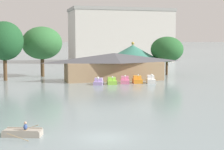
{
  "coord_description": "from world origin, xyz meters",
  "views": [
    {
      "loc": [
        -6.86,
        -27.31,
        7.96
      ],
      "look_at": [
        5.15,
        16.28,
        3.41
      ],
      "focal_mm": 57.19,
      "sensor_mm": 36.0,
      "label": 1
    }
  ],
  "objects_px": {
    "shoreline_tree_mid": "(42,43)",
    "background_building_block": "(121,36)",
    "pedal_boat_orange": "(137,80)",
    "boathouse": "(114,66)",
    "pedal_boat_lime": "(112,81)",
    "rowboat_with_rower": "(23,133)",
    "green_roof_pavilion": "(133,58)",
    "pedal_boat_lavender": "(99,82)",
    "shoreline_tree_tall_left": "(4,41)",
    "pedal_boat_white": "(151,80)",
    "pedal_boat_pink": "(125,80)",
    "shoreline_tree_right": "(167,49)"
  },
  "relations": [
    {
      "from": "boathouse",
      "to": "shoreline_tree_mid",
      "type": "bearing_deg",
      "value": 140.19
    },
    {
      "from": "pedal_boat_white",
      "to": "background_building_block",
      "type": "height_order",
      "value": "background_building_block"
    },
    {
      "from": "rowboat_with_rower",
      "to": "pedal_boat_orange",
      "type": "relative_size",
      "value": 1.36
    },
    {
      "from": "pedal_boat_white",
      "to": "shoreline_tree_mid",
      "type": "height_order",
      "value": "shoreline_tree_mid"
    },
    {
      "from": "pedal_boat_lavender",
      "to": "boathouse",
      "type": "relative_size",
      "value": 0.14
    },
    {
      "from": "boathouse",
      "to": "shoreline_tree_right",
      "type": "distance_m",
      "value": 15.93
    },
    {
      "from": "pedal_boat_lavender",
      "to": "pedal_boat_pink",
      "type": "distance_m",
      "value": 5.0
    },
    {
      "from": "shoreline_tree_right",
      "to": "pedal_boat_white",
      "type": "bearing_deg",
      "value": -124.82
    },
    {
      "from": "pedal_boat_white",
      "to": "green_roof_pavilion",
      "type": "relative_size",
      "value": 0.27
    },
    {
      "from": "shoreline_tree_right",
      "to": "pedal_boat_pink",
      "type": "bearing_deg",
      "value": -138.39
    },
    {
      "from": "green_roof_pavilion",
      "to": "shoreline_tree_right",
      "type": "distance_m",
      "value": 7.8
    },
    {
      "from": "pedal_boat_orange",
      "to": "green_roof_pavilion",
      "type": "height_order",
      "value": "green_roof_pavilion"
    },
    {
      "from": "boathouse",
      "to": "shoreline_tree_right",
      "type": "xyz_separation_m",
      "value": [
        14.11,
        6.81,
        2.91
      ]
    },
    {
      "from": "rowboat_with_rower",
      "to": "boathouse",
      "type": "distance_m",
      "value": 40.94
    },
    {
      "from": "shoreline_tree_mid",
      "to": "green_roof_pavilion",
      "type": "bearing_deg",
      "value": -4.36
    },
    {
      "from": "pedal_boat_orange",
      "to": "shoreline_tree_tall_left",
      "type": "xyz_separation_m",
      "value": [
        -23.28,
        10.38,
        7.07
      ]
    },
    {
      "from": "pedal_boat_lavender",
      "to": "pedal_boat_white",
      "type": "xyz_separation_m",
      "value": [
        9.71,
        -0.3,
        0.11
      ]
    },
    {
      "from": "pedal_boat_lavender",
      "to": "background_building_block",
      "type": "distance_m",
      "value": 62.87
    },
    {
      "from": "shoreline_tree_mid",
      "to": "background_building_block",
      "type": "distance_m",
      "value": 51.75
    },
    {
      "from": "pedal_boat_white",
      "to": "boathouse",
      "type": "relative_size",
      "value": 0.15
    },
    {
      "from": "green_roof_pavilion",
      "to": "shoreline_tree_mid",
      "type": "bearing_deg",
      "value": 175.64
    },
    {
      "from": "rowboat_with_rower",
      "to": "green_roof_pavilion",
      "type": "relative_size",
      "value": 0.3
    },
    {
      "from": "pedal_boat_white",
      "to": "shoreline_tree_right",
      "type": "relative_size",
      "value": 0.35
    },
    {
      "from": "pedal_boat_orange",
      "to": "boathouse",
      "type": "bearing_deg",
      "value": -141.86
    },
    {
      "from": "boathouse",
      "to": "pedal_boat_pink",
      "type": "bearing_deg",
      "value": -83.99
    },
    {
      "from": "pedal_boat_orange",
      "to": "pedal_boat_white",
      "type": "relative_size",
      "value": 0.83
    },
    {
      "from": "pedal_boat_white",
      "to": "boathouse",
      "type": "xyz_separation_m",
      "value": [
        -5.28,
        5.88,
        2.21
      ]
    },
    {
      "from": "shoreline_tree_mid",
      "to": "background_building_block",
      "type": "xyz_separation_m",
      "value": [
        30.09,
        42.06,
        2.07
      ]
    },
    {
      "from": "rowboat_with_rower",
      "to": "pedal_boat_lavender",
      "type": "distance_m",
      "value": 33.93
    },
    {
      "from": "pedal_boat_white",
      "to": "green_roof_pavilion",
      "type": "distance_m",
      "value": 15.55
    },
    {
      "from": "pedal_boat_lavender",
      "to": "pedal_boat_lime",
      "type": "height_order",
      "value": "pedal_boat_lime"
    },
    {
      "from": "pedal_boat_lavender",
      "to": "shoreline_tree_right",
      "type": "height_order",
      "value": "shoreline_tree_right"
    },
    {
      "from": "green_roof_pavilion",
      "to": "pedal_boat_lavender",
      "type": "bearing_deg",
      "value": -127.49
    },
    {
      "from": "boathouse",
      "to": "background_building_block",
      "type": "height_order",
      "value": "background_building_block"
    },
    {
      "from": "pedal_boat_white",
      "to": "shoreline_tree_mid",
      "type": "bearing_deg",
      "value": -118.22
    },
    {
      "from": "rowboat_with_rower",
      "to": "shoreline_tree_tall_left",
      "type": "distance_m",
      "value": 42.38
    },
    {
      "from": "pedal_boat_lime",
      "to": "rowboat_with_rower",
      "type": "bearing_deg",
      "value": -18.32
    },
    {
      "from": "pedal_boat_white",
      "to": "boathouse",
      "type": "bearing_deg",
      "value": -123.85
    },
    {
      "from": "shoreline_tree_tall_left",
      "to": "pedal_boat_white",
      "type": "bearing_deg",
      "value": -23.1
    },
    {
      "from": "pedal_boat_lavender",
      "to": "green_roof_pavilion",
      "type": "relative_size",
      "value": 0.26
    },
    {
      "from": "pedal_boat_orange",
      "to": "pedal_boat_pink",
      "type": "bearing_deg",
      "value": -82.54
    },
    {
      "from": "rowboat_with_rower",
      "to": "green_roof_pavilion",
      "type": "xyz_separation_m",
      "value": [
        25.09,
        45.84,
        3.57
      ]
    },
    {
      "from": "pedal_boat_lavender",
      "to": "shoreline_tree_mid",
      "type": "bearing_deg",
      "value": -132.8
    },
    {
      "from": "pedal_boat_lime",
      "to": "boathouse",
      "type": "relative_size",
      "value": 0.13
    },
    {
      "from": "pedal_boat_orange",
      "to": "rowboat_with_rower",
      "type": "bearing_deg",
      "value": -24.34
    },
    {
      "from": "rowboat_with_rower",
      "to": "boathouse",
      "type": "height_order",
      "value": "boathouse"
    },
    {
      "from": "pedal_boat_orange",
      "to": "boathouse",
      "type": "distance_m",
      "value": 6.45
    },
    {
      "from": "rowboat_with_rower",
      "to": "pedal_boat_pink",
      "type": "relative_size",
      "value": 1.12
    },
    {
      "from": "pedal_boat_lavender",
      "to": "pedal_boat_orange",
      "type": "xyz_separation_m",
      "value": [
        7.33,
        0.27,
        0.08
      ]
    },
    {
      "from": "pedal_boat_orange",
      "to": "background_building_block",
      "type": "bearing_deg",
      "value": 175.74
    }
  ]
}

